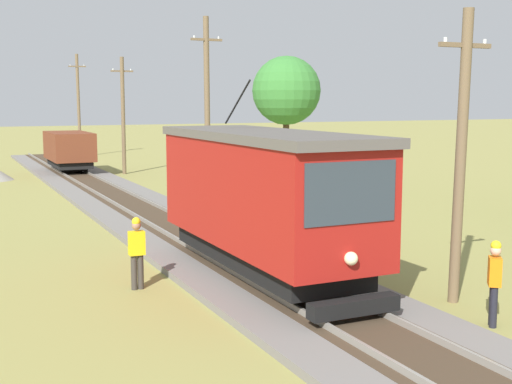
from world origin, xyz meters
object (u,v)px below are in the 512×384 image
(red_tram, at_px, (263,196))
(utility_pole_distant, at_px, (79,105))
(freight_car, at_px, (69,149))
(second_worker, at_px, (137,250))
(tree_horizon, at_px, (286,91))
(utility_pole_near_tram, at_px, (461,155))
(utility_pole_mid, at_px, (207,111))
(track_worker, at_px, (494,279))
(utility_pole_far, at_px, (123,114))

(red_tram, bearing_deg, utility_pole_distant, 85.64)
(freight_car, bearing_deg, red_tram, -89.99)
(second_worker, bearing_deg, red_tram, 80.39)
(tree_horizon, bearing_deg, utility_pole_near_tram, -106.58)
(utility_pole_near_tram, relative_size, second_worker, 3.67)
(utility_pole_mid, bearing_deg, utility_pole_near_tram, -90.00)
(utility_pole_near_tram, bearing_deg, utility_pole_mid, 90.00)
(freight_car, bearing_deg, tree_horizon, -53.33)
(utility_pole_mid, distance_m, utility_pole_distant, 29.26)
(freight_car, relative_size, track_worker, 2.91)
(utility_pole_far, relative_size, track_worker, 4.06)
(freight_car, distance_m, tree_horizon, 15.39)
(track_worker, bearing_deg, utility_pole_mid, -53.34)
(freight_car, relative_size, second_worker, 2.91)
(utility_pole_near_tram, relative_size, utility_pole_mid, 0.81)
(utility_pole_far, bearing_deg, utility_pole_mid, -90.00)
(utility_pole_far, bearing_deg, track_worker, -90.78)
(red_tram, relative_size, freight_car, 1.64)
(utility_pole_distant, bearing_deg, utility_pole_mid, -90.00)
(freight_car, distance_m, utility_pole_mid, 16.33)
(utility_pole_distant, height_order, track_worker, utility_pole_distant)
(utility_pole_distant, bearing_deg, tree_horizon, -77.19)
(red_tram, bearing_deg, utility_pole_mid, 75.42)
(utility_pole_near_tram, bearing_deg, second_worker, 146.52)
(red_tram, distance_m, utility_pole_near_tram, 4.88)
(utility_pole_distant, bearing_deg, utility_pole_near_tram, -90.00)
(utility_pole_mid, height_order, track_worker, utility_pole_mid)
(utility_pole_mid, xyz_separation_m, utility_pole_far, (0.00, 14.60, -0.42))
(freight_car, xyz_separation_m, utility_pole_distant, (3.16, 13.45, 2.70))
(freight_car, relative_size, utility_pole_near_tram, 0.79)
(freight_car, relative_size, utility_pole_distant, 0.62)
(red_tram, height_order, freight_car, red_tram)
(utility_pole_mid, distance_m, utility_pole_far, 14.61)
(red_tram, bearing_deg, second_worker, 168.89)
(second_worker, bearing_deg, track_worker, 46.89)
(utility_pole_far, distance_m, tree_horizon, 12.34)
(freight_car, bearing_deg, track_worker, -85.30)
(utility_pole_far, height_order, tree_horizon, utility_pole_far)
(utility_pole_mid, distance_m, track_worker, 17.56)
(utility_pole_near_tram, xyz_separation_m, utility_pole_mid, (0.00, 15.66, 0.78))
(utility_pole_distant, height_order, tree_horizon, utility_pole_distant)
(utility_pole_near_tram, relative_size, utility_pole_far, 0.90)
(freight_car, distance_m, utility_pole_distant, 14.07)
(utility_pole_near_tram, distance_m, track_worker, 2.91)
(utility_pole_far, relative_size, second_worker, 4.06)
(red_tram, height_order, tree_horizon, tree_horizon)
(freight_car, xyz_separation_m, utility_pole_far, (3.16, -1.21, 2.16))
(utility_pole_mid, relative_size, track_worker, 4.54)
(utility_pole_mid, xyz_separation_m, track_worker, (-0.44, -17.27, -3.16))
(freight_car, distance_m, second_worker, 27.51)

